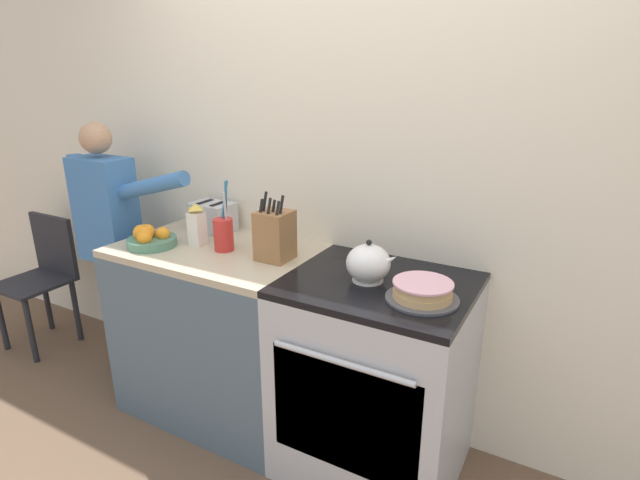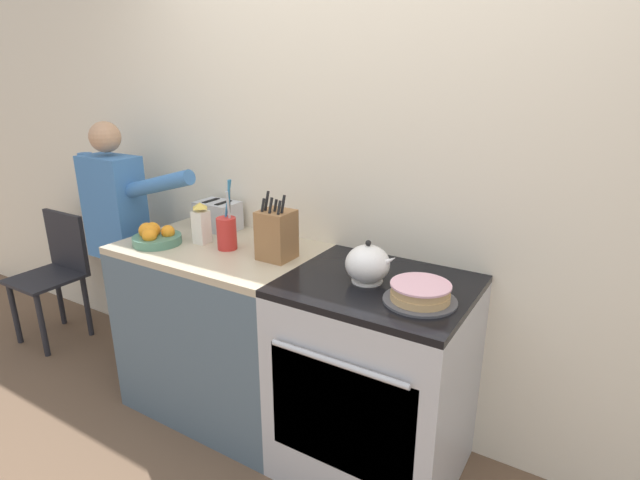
% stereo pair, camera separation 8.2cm
% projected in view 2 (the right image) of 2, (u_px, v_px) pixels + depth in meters
% --- Properties ---
extents(wall_back, '(8.00, 0.04, 2.60)m').
position_uv_depth(wall_back, '(365.00, 174.00, 2.35)').
color(wall_back, silver).
rests_on(wall_back, ground_plane).
extents(counter_cabinet, '(0.99, 0.65, 0.93)m').
position_uv_depth(counter_cabinet, '(224.00, 328.00, 2.65)').
color(counter_cabinet, '#4C6070').
rests_on(counter_cabinet, ground_plane).
extents(stove_range, '(0.77, 0.68, 0.93)m').
position_uv_depth(stove_range, '(374.00, 379.00, 2.21)').
color(stove_range, '#B7BABF').
rests_on(stove_range, ground_plane).
extents(layer_cake, '(0.28, 0.28, 0.07)m').
position_uv_depth(layer_cake, '(420.00, 293.00, 1.88)').
color(layer_cake, '#4C4C51').
rests_on(layer_cake, stove_range).
extents(tea_kettle, '(0.23, 0.19, 0.18)m').
position_uv_depth(tea_kettle, '(368.00, 264.00, 2.05)').
color(tea_kettle, white).
rests_on(tea_kettle, stove_range).
extents(knife_block, '(0.15, 0.15, 0.32)m').
position_uv_depth(knife_block, '(277.00, 235.00, 2.30)').
color(knife_block, olive).
rests_on(knife_block, counter_cabinet).
extents(utensil_crock, '(0.10, 0.10, 0.35)m').
position_uv_depth(utensil_crock, '(227.00, 231.00, 2.43)').
color(utensil_crock, red).
rests_on(utensil_crock, counter_cabinet).
extents(fruit_bowl, '(0.24, 0.24, 0.11)m').
position_uv_depth(fruit_bowl, '(155.00, 236.00, 2.52)').
color(fruit_bowl, '#4C7F66').
rests_on(fruit_bowl, counter_cabinet).
extents(toaster, '(0.24, 0.16, 0.16)m').
position_uv_depth(toaster, '(218.00, 216.00, 2.74)').
color(toaster, '#B7BABF').
rests_on(toaster, counter_cabinet).
extents(milk_carton, '(0.07, 0.07, 0.21)m').
position_uv_depth(milk_carton, '(201.00, 224.00, 2.52)').
color(milk_carton, white).
rests_on(milk_carton, counter_cabinet).
extents(person_baker, '(0.89, 0.20, 1.50)m').
position_uv_depth(person_baker, '(118.00, 228.00, 2.92)').
color(person_baker, black).
rests_on(person_baker, ground_plane).
extents(dining_chair, '(0.40, 0.40, 0.86)m').
position_uv_depth(dining_chair, '(56.00, 268.00, 3.38)').
color(dining_chair, '#232328').
rests_on(dining_chair, ground_plane).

